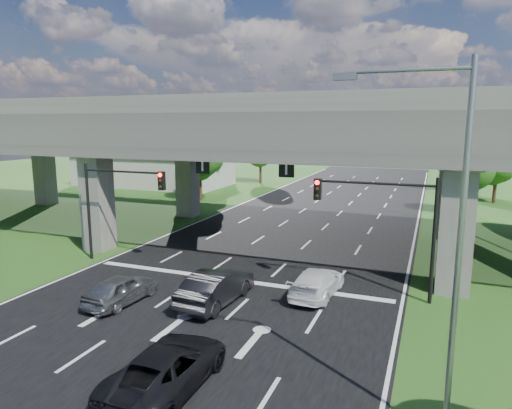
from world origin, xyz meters
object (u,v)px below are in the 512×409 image
Objects in this scene: car_silver at (121,289)px; streetlight_far at (439,154)px; signal_right at (386,214)px; streetlight_beyond at (438,145)px; streetlight_near at (444,228)px; car_trailing at (168,367)px; car_dark at (216,287)px; signal_left at (116,195)px; car_white at (317,282)px.

streetlight_far is at bearing -114.47° from car_silver.
streetlight_beyond is at bearing 86.39° from signal_right.
car_silver is (-13.67, 4.63, -5.14)m from streetlight_near.
streetlight_near is at bearing -90.00° from streetlight_far.
streetlight_near is 2.50× the size of car_silver.
car_trailing is at bearing -104.36° from streetlight_far.
car_trailing is (-7.84, -0.60, -5.11)m from streetlight_near.
car_dark is at bearing -76.65° from car_trailing.
car_silver is at bearing -155.02° from signal_right.
signal_left is 9.82m from car_dark.
signal_right is 13.04m from car_silver.
signal_right reaches higher than car_white.
streetlight_far reaches higher than car_silver.
streetlight_near reaches higher than car_dark.
car_dark is (8.44, -3.72, -3.35)m from signal_left.
streetlight_far is 26.09m from car_dark.
streetlight_near is at bearing -77.12° from signal_right.
streetlight_far reaches higher than signal_left.
streetlight_beyond is (0.00, 16.00, 0.00)m from streetlight_far.
signal_left is at bearing -131.78° from streetlight_far.
streetlight_far is 1.96× the size of car_trailing.
streetlight_far is at bearing 48.22° from signal_left.
streetlight_beyond is 41.20m from car_dark.
signal_right is 10.33m from streetlight_near.
car_silver is 0.82× the size of car_dark.
signal_right reaches higher than car_dark.
car_silver is 0.88× the size of car_white.
streetlight_beyond reaches higher than car_white.
signal_left is at bearing -46.47° from car_trailing.
streetlight_near reaches higher than signal_right.
signal_left is 1.22× the size of car_dark.
streetlight_near is 2.04× the size of car_dark.
streetlight_beyond is (0.00, 46.00, 0.00)m from streetlight_near.
signal_left is at bearing -47.47° from car_silver.
streetlight_near is 1.00× the size of streetlight_far.
car_dark is at bearing -155.42° from car_silver.
car_dark is at bearing -23.81° from signal_left.
streetlight_far is (2.27, 20.06, 1.66)m from signal_right.
car_dark is (-9.48, 6.22, -5.01)m from streetlight_near.
streetlight_near is (17.92, -9.94, 1.66)m from signal_left.
signal_right is at bearing -118.01° from car_trailing.
signal_right is at bearing -96.47° from streetlight_far.
streetlight_near is at bearing 165.13° from car_silver.
streetlight_beyond reaches higher than signal_left.
car_white is (-5.32, -37.00, -5.16)m from streetlight_beyond.
signal_right is at bearing 0.00° from signal_left.
car_dark is at bearing -103.40° from streetlight_beyond.
signal_left is at bearing -0.35° from car_white.
signal_right is 4.73m from car_white.
streetlight_beyond is at bearing -104.44° from car_silver.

